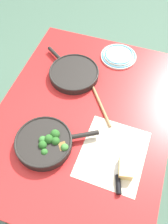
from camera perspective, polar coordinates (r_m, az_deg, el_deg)
ground_plane at (r=1.99m, az=0.00°, el=-12.34°), size 14.00×14.00×0.00m
dining_table_red at (r=1.40m, az=0.00°, el=-2.29°), size 1.22×0.91×0.74m
skillet_broccoli at (r=1.22m, az=-8.85°, el=-6.87°), size 0.29×0.38×0.08m
skillet_eggs at (r=1.48m, az=-2.35°, el=8.87°), size 0.31×0.38×0.04m
wooden_spoon at (r=1.41m, az=2.40°, el=4.94°), size 0.34×0.26×0.02m
parchment_sheet at (r=1.22m, az=6.60°, el=-9.40°), size 0.36×0.31×0.00m
grater_knife at (r=1.18m, az=7.65°, el=-13.67°), size 0.27×0.11×0.02m
cheese_block at (r=1.18m, az=9.50°, el=-12.57°), size 0.11×0.08×0.05m
dinner_plate_stack at (r=1.61m, az=7.91°, el=12.65°), size 0.22×0.22×0.03m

